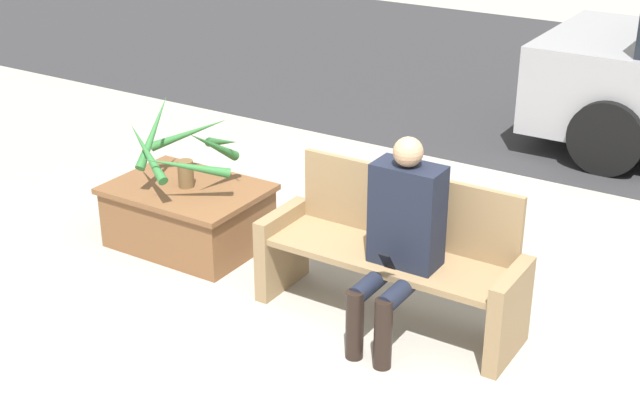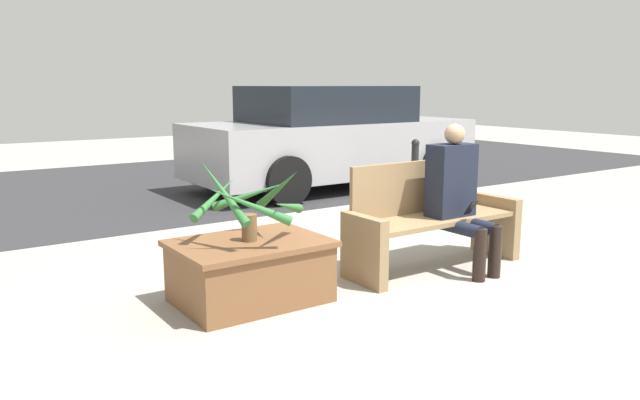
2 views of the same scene
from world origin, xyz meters
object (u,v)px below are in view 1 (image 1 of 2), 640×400
object	(u,v)px
planter_box	(188,213)
potted_plant	(185,148)
bench	(393,255)
person_seated	(400,234)

from	to	relation	value
planter_box	potted_plant	xyz separation A→B (m)	(0.01, -0.00, 0.50)
bench	person_seated	distance (m)	0.33
bench	planter_box	xyz separation A→B (m)	(-1.69, 0.10, -0.17)
planter_box	bench	bearing A→B (deg)	-3.35
planter_box	potted_plant	bearing A→B (deg)	-13.73
person_seated	potted_plant	size ratio (longest dim) A/B	1.43
potted_plant	bench	bearing A→B (deg)	-3.26
bench	person_seated	size ratio (longest dim) A/B	1.33
bench	planter_box	bearing A→B (deg)	176.65
person_seated	planter_box	world-z (taller)	person_seated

